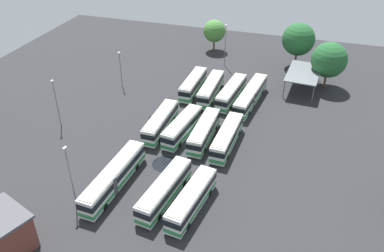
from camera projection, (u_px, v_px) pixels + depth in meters
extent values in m
plane|color=#28282B|center=(193.00, 139.00, 67.84)|extent=(109.51, 109.51, 0.00)
cube|color=silver|center=(192.00, 200.00, 52.77)|extent=(11.36, 3.93, 2.93)
cube|color=beige|center=(192.00, 191.00, 51.94)|extent=(10.89, 3.68, 0.14)
cube|color=black|center=(192.00, 197.00, 52.52)|extent=(11.42, 3.97, 0.94)
cube|color=#2D8C4C|center=(192.00, 204.00, 53.21)|extent=(11.42, 3.97, 0.59)
cube|color=black|center=(209.00, 172.00, 56.70)|extent=(0.33, 1.96, 1.08)
cylinder|color=black|center=(195.00, 188.00, 56.47)|extent=(1.03, 0.44, 1.00)
cylinder|color=black|center=(209.00, 193.00, 55.67)|extent=(1.03, 0.44, 1.00)
cylinder|color=black|center=(172.00, 221.00, 51.23)|extent=(1.03, 0.44, 1.00)
cylinder|color=black|center=(188.00, 227.00, 50.43)|extent=(1.03, 0.44, 1.00)
cube|color=silver|center=(165.00, 190.00, 54.31)|extent=(12.03, 3.97, 2.93)
cube|color=beige|center=(164.00, 181.00, 53.49)|extent=(11.53, 3.72, 0.14)
cube|color=black|center=(164.00, 188.00, 54.06)|extent=(12.09, 4.01, 0.94)
cube|color=#2D8C4C|center=(165.00, 195.00, 54.76)|extent=(12.09, 4.01, 0.59)
cube|color=black|center=(184.00, 163.00, 58.51)|extent=(0.32, 1.96, 1.08)
cylinder|color=black|center=(170.00, 179.00, 58.18)|extent=(1.03, 0.43, 1.00)
cylinder|color=black|center=(184.00, 183.00, 57.38)|extent=(1.03, 0.43, 1.00)
cylinder|color=black|center=(144.00, 212.00, 52.61)|extent=(1.03, 0.43, 1.00)
cylinder|color=black|center=(159.00, 217.00, 51.81)|extent=(1.03, 0.43, 1.00)
cube|color=silver|center=(114.00, 177.00, 56.58)|extent=(14.66, 3.27, 2.93)
cube|color=beige|center=(113.00, 169.00, 55.75)|extent=(14.07, 3.04, 0.14)
cube|color=black|center=(114.00, 175.00, 56.32)|extent=(14.73, 3.31, 0.94)
cube|color=#2D8C4C|center=(115.00, 182.00, 57.02)|extent=(14.73, 3.31, 0.59)
cube|color=black|center=(138.00, 146.00, 61.99)|extent=(0.18, 1.97, 1.08)
cube|color=#47474C|center=(108.00, 184.00, 55.32)|extent=(1.04, 2.50, 2.81)
cylinder|color=black|center=(124.00, 164.00, 61.13)|extent=(1.02, 0.36, 1.00)
cylinder|color=black|center=(136.00, 167.00, 60.47)|extent=(1.02, 0.36, 1.00)
cylinder|color=black|center=(91.00, 203.00, 54.05)|extent=(1.02, 0.36, 1.00)
cylinder|color=black|center=(105.00, 207.00, 53.38)|extent=(1.02, 0.36, 1.00)
cube|color=silver|center=(227.00, 137.00, 64.99)|extent=(11.64, 2.89, 2.93)
cube|color=beige|center=(227.00, 130.00, 64.16)|extent=(11.17, 2.68, 0.14)
cube|color=black|center=(227.00, 135.00, 64.74)|extent=(11.69, 2.93, 0.94)
cube|color=#2D8C4C|center=(227.00, 142.00, 65.43)|extent=(11.69, 2.93, 0.59)
cube|color=black|center=(236.00, 117.00, 69.26)|extent=(0.14, 1.97, 1.08)
cylinder|color=black|center=(226.00, 131.00, 68.82)|extent=(1.01, 0.34, 1.00)
cylinder|color=black|center=(239.00, 134.00, 68.18)|extent=(1.01, 0.34, 1.00)
cylinder|color=black|center=(214.00, 155.00, 63.16)|extent=(1.01, 0.34, 1.00)
cylinder|color=black|center=(227.00, 158.00, 62.52)|extent=(1.01, 0.34, 1.00)
cube|color=silver|center=(204.00, 132.00, 66.45)|extent=(11.20, 2.56, 2.93)
cube|color=beige|center=(204.00, 124.00, 65.62)|extent=(10.75, 2.36, 0.14)
cube|color=black|center=(204.00, 129.00, 66.20)|extent=(11.25, 2.59, 0.94)
cube|color=#2D8C4C|center=(204.00, 136.00, 66.89)|extent=(11.25, 2.59, 0.59)
cube|color=black|center=(213.00, 112.00, 70.61)|extent=(0.09, 1.97, 1.08)
cylinder|color=black|center=(204.00, 126.00, 70.19)|extent=(1.00, 0.31, 1.00)
cylinder|color=black|center=(216.00, 128.00, 69.60)|extent=(1.00, 0.31, 1.00)
cylinder|color=black|center=(191.00, 148.00, 64.66)|extent=(1.00, 0.31, 1.00)
cylinder|color=black|center=(204.00, 151.00, 64.07)|extent=(1.00, 0.31, 1.00)
cube|color=silver|center=(182.00, 127.00, 67.64)|extent=(11.17, 3.84, 2.93)
cube|color=beige|center=(182.00, 119.00, 66.82)|extent=(10.71, 3.59, 0.14)
cube|color=black|center=(182.00, 125.00, 67.39)|extent=(11.23, 3.89, 0.94)
cube|color=#2D8C4C|center=(182.00, 131.00, 68.09)|extent=(11.23, 3.89, 0.59)
cube|color=black|center=(196.00, 109.00, 71.51)|extent=(0.32, 1.96, 1.08)
cylinder|color=black|center=(185.00, 122.00, 71.31)|extent=(1.03, 0.43, 1.00)
cylinder|color=black|center=(197.00, 125.00, 70.51)|extent=(1.03, 0.43, 1.00)
cylinder|color=black|center=(167.00, 142.00, 66.14)|extent=(1.03, 0.43, 1.00)
cylinder|color=black|center=(179.00, 145.00, 65.35)|extent=(1.03, 0.43, 1.00)
cube|color=silver|center=(161.00, 122.00, 68.88)|extent=(11.29, 2.47, 2.93)
cube|color=beige|center=(160.00, 115.00, 68.05)|extent=(10.83, 2.28, 0.14)
cube|color=black|center=(160.00, 120.00, 68.63)|extent=(11.34, 2.51, 0.94)
cube|color=#2D8C4C|center=(161.00, 126.00, 69.32)|extent=(11.34, 2.51, 0.59)
cube|color=black|center=(172.00, 104.00, 73.10)|extent=(0.07, 1.97, 1.08)
cylinder|color=black|center=(162.00, 117.00, 72.65)|extent=(1.00, 0.31, 1.00)
cylinder|color=black|center=(174.00, 119.00, 72.07)|extent=(1.00, 0.31, 1.00)
cylinder|color=black|center=(147.00, 138.00, 67.05)|extent=(1.00, 0.31, 1.00)
cylinder|color=black|center=(159.00, 140.00, 66.48)|extent=(1.00, 0.31, 1.00)
cube|color=silver|center=(251.00, 96.00, 77.01)|extent=(14.72, 4.03, 2.93)
cube|color=beige|center=(251.00, 89.00, 76.19)|extent=(14.12, 3.78, 0.14)
cube|color=black|center=(251.00, 93.00, 76.76)|extent=(14.80, 4.08, 0.94)
cube|color=#2D8C4C|center=(250.00, 99.00, 77.46)|extent=(14.80, 4.08, 0.59)
cube|color=black|center=(261.00, 78.00, 82.30)|extent=(0.28, 1.97, 1.08)
cube|color=#47474C|center=(248.00, 99.00, 75.78)|extent=(1.17, 2.54, 2.81)
cylinder|color=black|center=(251.00, 90.00, 81.54)|extent=(1.03, 0.41, 1.00)
cylinder|color=black|center=(262.00, 93.00, 80.78)|extent=(1.03, 0.41, 1.00)
cylinder|color=black|center=(237.00, 111.00, 74.61)|extent=(1.03, 0.41, 1.00)
cylinder|color=black|center=(249.00, 113.00, 73.85)|extent=(1.03, 0.41, 1.00)
cube|color=silver|center=(231.00, 92.00, 78.11)|extent=(12.06, 3.66, 2.93)
cube|color=beige|center=(232.00, 85.00, 77.28)|extent=(11.56, 3.42, 0.14)
cube|color=black|center=(231.00, 90.00, 77.86)|extent=(12.12, 3.71, 0.94)
cube|color=#2D8C4C|center=(231.00, 96.00, 78.55)|extent=(12.12, 3.71, 0.59)
cube|color=black|center=(241.00, 78.00, 82.38)|extent=(0.27, 1.97, 1.08)
cylinder|color=black|center=(232.00, 89.00, 82.00)|extent=(1.03, 0.41, 1.00)
cylinder|color=black|center=(242.00, 91.00, 81.25)|extent=(1.03, 0.41, 1.00)
cylinder|color=black|center=(219.00, 106.00, 76.33)|extent=(1.03, 0.41, 1.00)
cylinder|color=black|center=(230.00, 108.00, 75.58)|extent=(1.03, 0.41, 1.00)
cube|color=silver|center=(211.00, 89.00, 79.36)|extent=(11.80, 2.41, 2.93)
cube|color=beige|center=(211.00, 82.00, 78.53)|extent=(11.33, 2.22, 0.14)
cube|color=black|center=(211.00, 87.00, 79.11)|extent=(11.86, 2.45, 0.94)
cube|color=#2D8C4C|center=(211.00, 93.00, 79.81)|extent=(11.86, 2.45, 0.59)
cube|color=black|center=(218.00, 74.00, 83.80)|extent=(0.06, 1.97, 1.08)
cylinder|color=black|center=(210.00, 86.00, 83.26)|extent=(1.00, 0.30, 1.00)
cylinder|color=black|center=(220.00, 87.00, 82.70)|extent=(1.00, 0.30, 1.00)
cylinder|color=black|center=(200.00, 102.00, 77.39)|extent=(1.00, 0.30, 1.00)
cylinder|color=black|center=(211.00, 104.00, 76.83)|extent=(1.00, 0.30, 1.00)
cube|color=silver|center=(193.00, 84.00, 81.03)|extent=(11.04, 2.56, 2.93)
cube|color=beige|center=(193.00, 78.00, 80.20)|extent=(10.60, 2.36, 0.14)
cube|color=black|center=(193.00, 82.00, 80.77)|extent=(11.10, 2.59, 0.94)
cube|color=#2D8C4C|center=(193.00, 88.00, 81.47)|extent=(11.10, 2.59, 0.59)
cube|color=black|center=(201.00, 71.00, 85.12)|extent=(0.09, 1.97, 1.08)
cylinder|color=black|center=(193.00, 82.00, 84.73)|extent=(1.00, 0.31, 1.00)
cylinder|color=black|center=(203.00, 84.00, 84.14)|extent=(1.00, 0.31, 1.00)
cylinder|color=black|center=(182.00, 97.00, 79.28)|extent=(1.00, 0.31, 1.00)
cylinder|color=black|center=(193.00, 98.00, 78.69)|extent=(1.00, 0.31, 1.00)
cube|color=slate|center=(304.00, 72.00, 81.07)|extent=(11.30, 6.97, 0.20)
cylinder|color=#59595B|center=(293.00, 69.00, 87.02)|extent=(0.20, 0.20, 3.69)
cylinder|color=#59595B|center=(319.00, 73.00, 85.27)|extent=(0.20, 0.20, 3.69)
cylinder|color=#59595B|center=(284.00, 90.00, 78.97)|extent=(0.20, 0.20, 3.69)
cylinder|color=#59595B|center=(313.00, 95.00, 77.22)|extent=(0.20, 0.20, 3.69)
cylinder|color=slate|center=(225.00, 46.00, 90.70)|extent=(0.16, 0.16, 9.42)
cube|color=silver|center=(226.00, 25.00, 88.06)|extent=(0.56, 0.28, 0.20)
cylinder|color=slate|center=(121.00, 70.00, 82.12)|extent=(0.16, 0.16, 7.37)
cube|color=silver|center=(119.00, 53.00, 80.04)|extent=(0.56, 0.28, 0.20)
cylinder|color=slate|center=(71.00, 178.00, 52.10)|extent=(0.16, 0.16, 9.22)
cube|color=silver|center=(65.00, 148.00, 49.51)|extent=(0.56, 0.28, 0.20)
cylinder|color=slate|center=(57.00, 104.00, 68.94)|extent=(0.16, 0.16, 8.65)
cube|color=silver|center=(52.00, 81.00, 66.51)|extent=(0.56, 0.28, 0.20)
cylinder|color=brown|center=(214.00, 45.00, 100.25)|extent=(0.44, 0.44, 2.71)
sphere|color=#478438|center=(214.00, 31.00, 98.26)|extent=(5.45, 5.45, 5.45)
cylinder|color=brown|center=(325.00, 80.00, 83.24)|extent=(0.44, 0.44, 3.01)
sphere|color=#235B2D|center=(329.00, 60.00, 80.77)|extent=(7.22, 7.22, 7.22)
cylinder|color=brown|center=(295.00, 59.00, 91.95)|extent=(0.44, 0.44, 3.40)
sphere|color=#235B2D|center=(298.00, 39.00, 89.36)|extent=(7.31, 7.31, 7.31)
cylinder|color=black|center=(153.00, 118.00, 73.44)|extent=(1.60, 1.60, 0.01)
cylinder|color=black|center=(165.00, 164.00, 61.96)|extent=(4.18, 4.18, 0.01)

